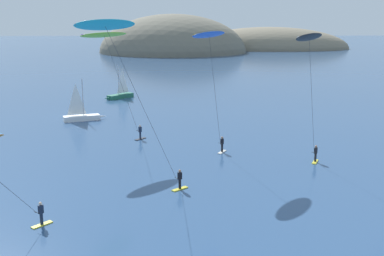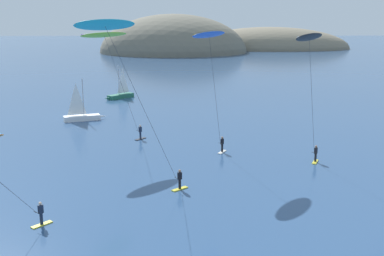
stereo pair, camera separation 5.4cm
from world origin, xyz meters
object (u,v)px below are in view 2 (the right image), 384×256
at_px(sailboat_near, 84,116).
at_px(kitesurfer_black, 310,51).
at_px(sailboat_far, 119,95).
at_px(kitesurfer_blue, 210,45).
at_px(kitesurfer_lime, 107,43).
at_px(kitesurfer_cyan, 113,42).

height_order(sailboat_near, kitesurfer_black, kitesurfer_black).
relative_size(sailboat_near, sailboat_far, 1.03).
bearing_deg(kitesurfer_blue, kitesurfer_lime, 156.96).
distance_m(kitesurfer_lime, kitesurfer_cyan, 16.17).
xyz_separation_m(sailboat_near, kitesurfer_black, (24.65, -21.34, 10.25)).
xyz_separation_m(kitesurfer_black, kitesurfer_lime, (-19.13, 8.00, 0.28)).
xyz_separation_m(sailboat_near, kitesurfer_cyan, (8.32, -29.23, 11.54)).
bearing_deg(sailboat_near, kitesurfer_cyan, -74.11).
height_order(sailboat_far, kitesurfer_blue, kitesurfer_blue).
distance_m(sailboat_near, sailboat_far, 17.38).
xyz_separation_m(kitesurfer_lime, kitesurfer_cyan, (2.80, -15.89, 1.01)).
relative_size(sailboat_near, kitesurfer_blue, 0.47).
bearing_deg(kitesurfer_black, kitesurfer_cyan, -154.23).
bearing_deg(kitesurfer_lime, sailboat_far, 95.38).
xyz_separation_m(sailboat_far, kitesurfer_black, (22.01, -38.51, 10.25)).
bearing_deg(kitesurfer_cyan, sailboat_far, 96.97).
bearing_deg(sailboat_near, sailboat_far, 81.24).
relative_size(sailboat_near, kitesurfer_lime, 0.48).
xyz_separation_m(sailboat_far, kitesurfer_lime, (2.88, -30.51, 10.53)).
bearing_deg(kitesurfer_blue, sailboat_near, 131.95).
distance_m(sailboat_near, kitesurfer_black, 34.18).
xyz_separation_m(sailboat_far, kitesurfer_blue, (13.34, -34.96, 10.60)).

